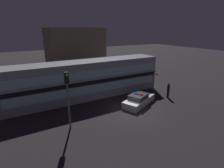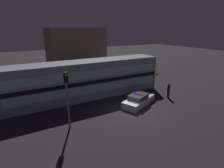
# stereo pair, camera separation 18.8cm
# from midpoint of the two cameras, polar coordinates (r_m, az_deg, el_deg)

# --- Properties ---
(ground_plane) EXTENTS (120.00, 120.00, 0.00)m
(ground_plane) POSITION_cam_midpoint_polar(r_m,az_deg,el_deg) (17.98, 7.04, -8.89)
(ground_plane) COLOR #262326
(train) EXTENTS (18.66, 3.04, 4.42)m
(train) POSITION_cam_midpoint_polar(r_m,az_deg,el_deg) (21.05, -7.80, 1.54)
(train) COLOR #999EA5
(train) RESTS_ON ground_plane
(police_car) EXTENTS (4.65, 3.32, 1.34)m
(police_car) POSITION_cam_midpoint_polar(r_m,az_deg,el_deg) (19.42, 8.97, -5.26)
(police_car) COLOR silver
(police_car) RESTS_ON ground_plane
(pedestrian) EXTENTS (0.31, 0.31, 1.87)m
(pedestrian) POSITION_cam_midpoint_polar(r_m,az_deg,el_deg) (21.99, 18.21, -1.93)
(pedestrian) COLOR black
(pedestrian) RESTS_ON ground_plane
(crossing_signal_near) EXTENTS (0.87, 0.34, 3.31)m
(crossing_signal_near) POSITION_cam_midpoint_polar(r_m,az_deg,el_deg) (23.32, 14.00, 2.15)
(crossing_signal_near) COLOR slate
(crossing_signal_near) RESTS_ON ground_plane
(traffic_light_corner) EXTENTS (0.30, 0.46, 4.82)m
(traffic_light_corner) POSITION_cam_midpoint_polar(r_m,az_deg,el_deg) (14.24, -14.11, -2.47)
(traffic_light_corner) COLOR slate
(traffic_light_corner) RESTS_ON ground_plane
(building_left) EXTENTS (8.15, 6.24, 8.12)m
(building_left) POSITION_cam_midpoint_polar(r_m,az_deg,el_deg) (28.91, -11.65, 9.47)
(building_left) COLOR brown
(building_left) RESTS_ON ground_plane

